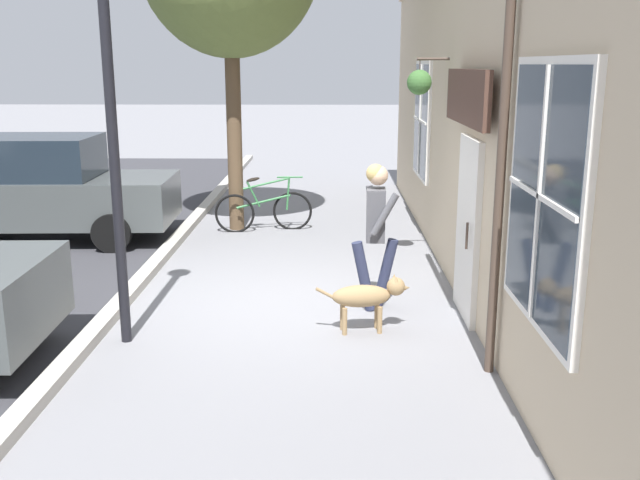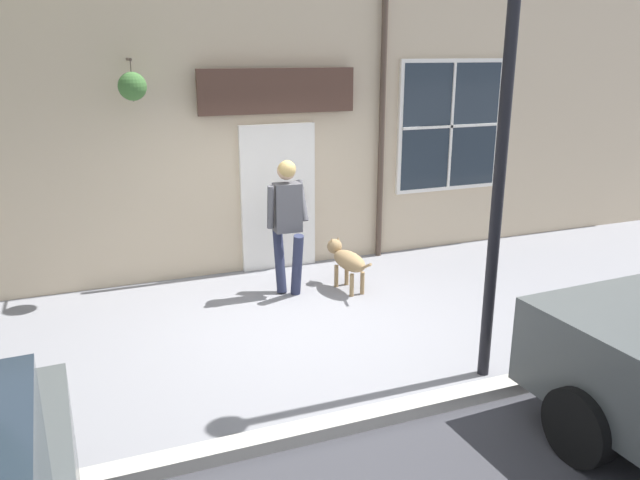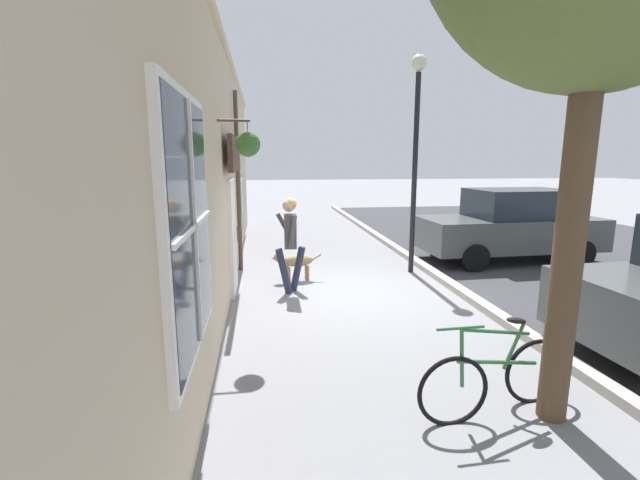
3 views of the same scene
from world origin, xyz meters
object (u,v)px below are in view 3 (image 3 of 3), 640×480
pedestrian_walking (290,236)px  street_lamp (416,133)px  leaning_bicycle (497,377)px  dog_on_leash (294,261)px  parked_car_mid_block (511,225)px

pedestrian_walking → street_lamp: street_lamp is taller
leaning_bicycle → street_lamp: bearing=79.2°
dog_on_leash → leaning_bicycle: 5.19m
leaning_bicycle → parked_car_mid_block: parked_car_mid_block is taller
dog_on_leash → street_lamp: size_ratio=0.23×
pedestrian_walking → leaning_bicycle: pedestrian_walking is taller
leaning_bicycle → street_lamp: street_lamp is taller
street_lamp → dog_on_leash: bearing=-172.8°
parked_car_mid_block → leaning_bicycle: bearing=-122.1°
dog_on_leash → street_lamp: (2.60, 0.33, 2.59)m
pedestrian_walking → dog_on_leash: (0.13, 0.78, -0.67)m
leaning_bicycle → parked_car_mid_block: size_ratio=0.39×
dog_on_leash → leaning_bicycle: (1.60, -4.94, -0.04)m
pedestrian_walking → leaning_bicycle: bearing=-67.4°
parked_car_mid_block → street_lamp: 3.58m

